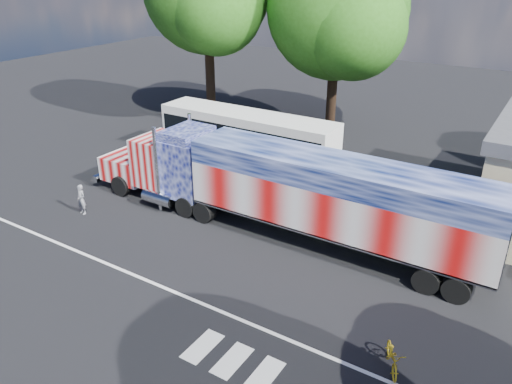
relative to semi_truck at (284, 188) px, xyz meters
The scene contains 7 objects.
ground 4.22m from the semi_truck, 111.43° to the right, with size 100.00×100.00×0.00m, color black.
lane_markings 7.45m from the semi_truck, 86.66° to the right, with size 30.00×2.67×0.01m.
semi_truck is the anchor object (origin of this frame).
coach_bus 8.71m from the semi_truck, 134.06° to the left, with size 11.46×2.67×3.33m.
woman 10.33m from the semi_truck, 158.94° to the right, with size 0.57×0.37×1.55m, color slate.
bicycle 9.29m from the semi_truck, 38.54° to the right, with size 0.57×1.63×0.86m, color gold.
tree_n_mid 16.61m from the semi_truck, 105.95° to the left, with size 9.94×9.46×13.44m.
Camera 1 is at (11.15, -14.73, 11.69)m, focal length 35.00 mm.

